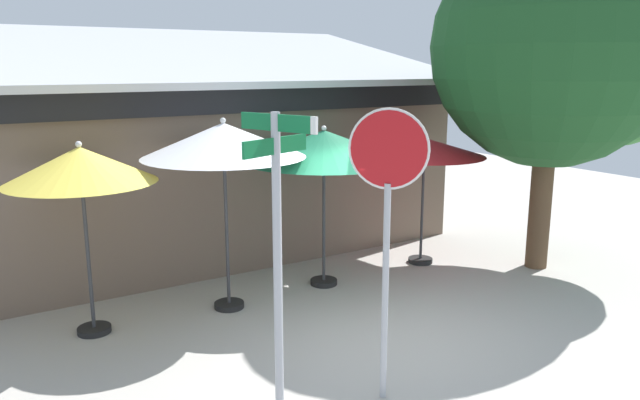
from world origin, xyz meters
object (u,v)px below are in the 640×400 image
Objects in this scene: stop_sign at (387,199)px; patio_umbrella_forest_green_right at (324,146)px; street_sign_post at (278,236)px; shade_tree at (566,52)px; patio_umbrella_ivory_center at (224,141)px; patio_umbrella_crimson_far_right at (424,148)px; patio_umbrella_mustard_left at (80,167)px.

patio_umbrella_forest_green_right is at bearing 67.70° from stop_sign.
stop_sign reaches higher than street_sign_post.
shade_tree is (6.33, 1.56, 1.84)m from street_sign_post.
patio_umbrella_forest_green_right is (1.72, 0.08, -0.20)m from patio_umbrella_ivory_center.
patio_umbrella_forest_green_right is 2.11m from patio_umbrella_crimson_far_right.
stop_sign is 3.54m from patio_umbrella_forest_green_right.
patio_umbrella_ivory_center is 3.85m from patio_umbrella_crimson_far_right.
street_sign_post reaches higher than patio_umbrella_mustard_left.
street_sign_post is 1.20× the size of patio_umbrella_mustard_left.
shade_tree is (7.53, -1.46, 1.47)m from patio_umbrella_mustard_left.
patio_umbrella_forest_green_right is (3.62, -0.09, 0.01)m from patio_umbrella_mustard_left.
patio_umbrella_mustard_left is at bearing 169.00° from shade_tree.
stop_sign reaches higher than patio_umbrella_ivory_center.
shade_tree is (5.25, 1.91, 1.53)m from stop_sign.
street_sign_post reaches higher than patio_umbrella_ivory_center.
patio_umbrella_crimson_far_right is (3.45, 3.28, -0.10)m from stop_sign.
stop_sign is 1.11× the size of patio_umbrella_ivory_center.
patio_umbrella_forest_green_right is (1.34, 3.27, 0.08)m from stop_sign.
stop_sign is 5.80m from shade_tree.
patio_umbrella_forest_green_right is at bearing 50.37° from street_sign_post.
patio_umbrella_crimson_far_right is at bearing 0.26° from patio_umbrella_forest_green_right.
street_sign_post is 1.17m from stop_sign.
patio_umbrella_crimson_far_right is at bearing 142.68° from shade_tree.
shade_tree is at bearing -19.30° from patio_umbrella_forest_green_right.
street_sign_post reaches higher than patio_umbrella_forest_green_right.
stop_sign is at bearing -55.97° from patio_umbrella_mustard_left.
street_sign_post is 1.10× the size of patio_umbrella_ivory_center.
stop_sign reaches higher than patio_umbrella_mustard_left.
patio_umbrella_mustard_left is 0.44× the size of shade_tree.
patio_umbrella_ivory_center is (0.70, 2.84, 0.59)m from street_sign_post.
patio_umbrella_mustard_left is 0.92× the size of patio_umbrella_ivory_center.
shade_tree reaches higher than patio_umbrella_forest_green_right.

